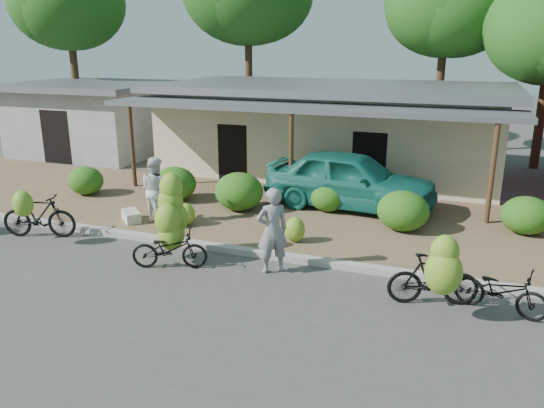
% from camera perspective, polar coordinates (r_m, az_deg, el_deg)
% --- Properties ---
extents(ground, '(100.00, 100.00, 0.00)m').
position_cam_1_polar(ground, '(11.05, -8.19, -8.89)').
color(ground, '#474542').
rests_on(ground, ground).
extents(sidewalk, '(60.00, 6.00, 0.12)m').
position_cam_1_polar(sidewalk, '(15.28, 0.70, -1.12)').
color(sidewalk, '#866148').
rests_on(sidewalk, ground).
extents(curb, '(60.00, 0.25, 0.15)m').
position_cam_1_polar(curb, '(12.65, -3.90, -4.97)').
color(curb, '#A8A399').
rests_on(curb, ground).
extents(shop_main, '(13.00, 8.50, 3.35)m').
position_cam_1_polar(shop_main, '(20.45, 6.39, 8.14)').
color(shop_main, beige).
rests_on(shop_main, ground).
extents(shop_grey, '(7.00, 6.00, 3.15)m').
position_cam_1_polar(shop_grey, '(25.49, -18.61, 8.84)').
color(shop_grey, '#ACABA6').
rests_on(shop_grey, ground).
extents(tree_back_left, '(5.46, 5.37, 8.75)m').
position_cam_1_polar(tree_back_left, '(28.71, -21.29, 19.58)').
color(tree_back_left, '#4F301F').
rests_on(tree_back_left, ground).
extents(tree_center_right, '(5.32, 5.21, 8.35)m').
position_cam_1_polar(tree_center_right, '(25.41, 17.85, 19.65)').
color(tree_center_right, '#4F301F').
rests_on(tree_center_right, ground).
extents(hedge_0, '(1.15, 1.04, 0.90)m').
position_cam_1_polar(hedge_0, '(18.03, -19.41, 2.39)').
color(hedge_0, '#2B5A14').
rests_on(hedge_0, sidewalk).
extents(hedge_1, '(1.34, 1.21, 1.05)m').
position_cam_1_polar(hedge_1, '(16.61, -10.42, 2.17)').
color(hedge_1, '#2B5A14').
rests_on(hedge_1, sidewalk).
extents(hedge_2, '(1.43, 1.28, 1.11)m').
position_cam_1_polar(hedge_2, '(15.37, -3.57, 1.35)').
color(hedge_2, '#2B5A14').
rests_on(hedge_2, sidewalk).
extents(hedge_3, '(1.12, 1.01, 0.87)m').
position_cam_1_polar(hedge_3, '(15.36, 6.08, 0.82)').
color(hedge_3, '#2B5A14').
rests_on(hedge_3, sidewalk).
extents(hedge_4, '(1.34, 1.20, 1.04)m').
position_cam_1_polar(hedge_4, '(14.07, 13.92, -0.73)').
color(hedge_4, '#2B5A14').
rests_on(hedge_4, sidewalk).
extents(hedge_5, '(1.24, 1.12, 0.97)m').
position_cam_1_polar(hedge_5, '(14.89, 25.69, -1.11)').
color(hedge_5, '#2B5A14').
rests_on(hedge_5, sidewalk).
extents(bike_left, '(1.98, 1.38, 1.41)m').
position_cam_1_polar(bike_left, '(14.68, -23.96, -1.03)').
color(bike_left, black).
rests_on(bike_left, ground).
extents(bike_center, '(1.76, 1.35, 2.03)m').
position_cam_1_polar(bike_center, '(12.04, -10.86, -2.71)').
color(bike_center, black).
rests_on(bike_center, ground).
extents(bike_right, '(1.77, 1.37, 1.62)m').
position_cam_1_polar(bike_right, '(10.26, 17.29, -7.33)').
color(bike_right, black).
rests_on(bike_right, ground).
extents(bike_far_right, '(1.76, 0.98, 0.88)m').
position_cam_1_polar(bike_far_right, '(10.68, 23.40, -8.53)').
color(bike_far_right, black).
rests_on(bike_far_right, ground).
extents(loose_banana_a, '(0.48, 0.41, 0.60)m').
position_cam_1_polar(loose_banana_a, '(14.20, -11.25, -1.34)').
color(loose_banana_a, '#7BAA2A').
rests_on(loose_banana_a, sidewalk).
extents(loose_banana_b, '(0.49, 0.42, 0.61)m').
position_cam_1_polar(loose_banana_b, '(14.28, -9.23, -1.09)').
color(loose_banana_b, '#7BAA2A').
rests_on(loose_banana_b, sidewalk).
extents(loose_banana_c, '(0.50, 0.43, 0.63)m').
position_cam_1_polar(loose_banana_c, '(12.92, 2.48, -2.77)').
color(loose_banana_c, '#7BAA2A').
rests_on(loose_banana_c, sidewalk).
extents(sack_near, '(0.94, 0.69, 0.30)m').
position_cam_1_polar(sack_near, '(14.75, -10.42, -1.22)').
color(sack_near, silver).
rests_on(sack_near, sidewalk).
extents(sack_far, '(0.81, 0.79, 0.28)m').
position_cam_1_polar(sack_far, '(14.99, -14.91, -1.26)').
color(sack_far, silver).
rests_on(sack_far, sidewalk).
extents(vendor, '(0.82, 0.78, 1.90)m').
position_cam_1_polar(vendor, '(11.32, 0.04, -2.87)').
color(vendor, gray).
rests_on(vendor, ground).
extents(bystander, '(1.06, 0.95, 1.79)m').
position_cam_1_polar(bystander, '(14.56, -12.39, 1.50)').
color(bystander, silver).
rests_on(bystander, sidewalk).
extents(teal_van, '(5.13, 2.43, 1.70)m').
position_cam_1_polar(teal_van, '(15.67, 8.42, 2.61)').
color(teal_van, '#176B5D').
rests_on(teal_van, sidewalk).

